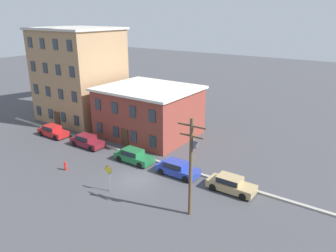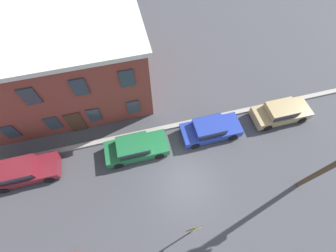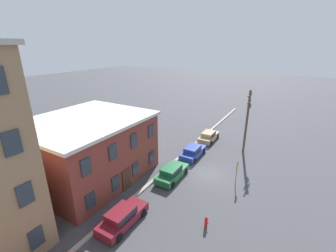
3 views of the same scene
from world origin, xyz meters
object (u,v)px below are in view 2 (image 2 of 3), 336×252
(car_maroon, at_px, (23,171))
(car_green, at_px, (135,147))
(car_tan, at_px, (281,112))
(caution_sign, at_px, (194,230))
(car_blue, at_px, (210,129))

(car_maroon, xyz_separation_m, car_green, (7.57, -0.13, 0.00))
(car_tan, bearing_deg, caution_sign, -145.10)
(car_blue, height_order, caution_sign, caution_sign)
(car_tan, xyz_separation_m, caution_sign, (-9.10, -6.35, 1.03))
(car_blue, bearing_deg, car_green, -178.55)
(car_green, xyz_separation_m, caution_sign, (2.28, -6.08, 1.03))
(car_green, xyz_separation_m, car_blue, (5.59, 0.14, 0.00))
(car_maroon, height_order, caution_sign, caution_sign)
(car_maroon, xyz_separation_m, car_tan, (18.94, 0.13, 0.00))
(car_maroon, distance_m, caution_sign, 11.69)
(caution_sign, bearing_deg, car_green, 110.54)
(car_tan, bearing_deg, car_green, -178.68)
(car_green, bearing_deg, caution_sign, -69.46)
(caution_sign, bearing_deg, car_tan, 34.90)
(car_green, bearing_deg, car_maroon, 178.99)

